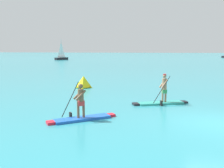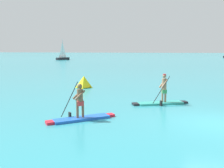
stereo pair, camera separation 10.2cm
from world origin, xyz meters
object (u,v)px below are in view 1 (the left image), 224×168
race_marker_buoy (84,83)px  sailboat_left_horizon (61,57)px  paddleboarder_mid_center (161,98)px  paddleboarder_near_left (81,113)px

race_marker_buoy → sailboat_left_horizon: bearing=115.5°
paddleboarder_mid_center → sailboat_left_horizon: bearing=-85.6°
paddleboarder_mid_center → sailboat_left_horizon: (-30.74, 56.11, 0.52)m
sailboat_left_horizon → paddleboarder_mid_center: bearing=-125.4°
paddleboarder_near_left → sailboat_left_horizon: bearing=-105.0°
paddleboarder_mid_center → race_marker_buoy: (-6.37, 5.01, 0.08)m
race_marker_buoy → sailboat_left_horizon: size_ratio=0.20×
paddleboarder_mid_center → race_marker_buoy: size_ratio=2.58×
paddleboarder_near_left → race_marker_buoy: (-3.06, 9.21, 0.08)m
paddleboarder_near_left → paddleboarder_mid_center: size_ratio=0.85×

